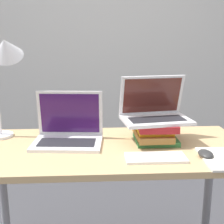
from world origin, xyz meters
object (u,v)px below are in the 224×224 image
wireless_keyboard (156,158)px  desk_lamp (5,60)px  mouse (206,154)px  book_stack (154,130)px  laptop_left (68,133)px  laptop_on_books (155,112)px

wireless_keyboard → desk_lamp: (-0.73, 0.33, 0.42)m
wireless_keyboard → mouse: 0.23m
wireless_keyboard → desk_lamp: size_ratio=0.48×
mouse → desk_lamp: bearing=161.4°
book_stack → wireless_keyboard: (-0.04, -0.25, -0.05)m
mouse → desk_lamp: 1.10m
laptop_left → wireless_keyboard: (0.41, -0.25, -0.05)m
wireless_keyboard → laptop_left: bearing=148.8°
laptop_on_books → mouse: bearing=-51.6°
laptop_on_books → desk_lamp: 0.82m
laptop_left → laptop_on_books: bearing=0.3°
book_stack → wireless_keyboard: 0.25m
laptop_on_books → wireless_keyboard: laptop_on_books is taller
book_stack → laptop_on_books: laptop_on_books is taller
wireless_keyboard → mouse: (0.23, 0.01, 0.01)m
laptop_on_books → mouse: (0.20, -0.25, -0.14)m
laptop_left → laptop_on_books: laptop_on_books is taller
laptop_left → mouse: size_ratio=3.75×
book_stack → desk_lamp: bearing=173.6°
book_stack → wireless_keyboard: book_stack is taller
book_stack → desk_lamp: 0.86m
wireless_keyboard → mouse: size_ratio=2.80×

